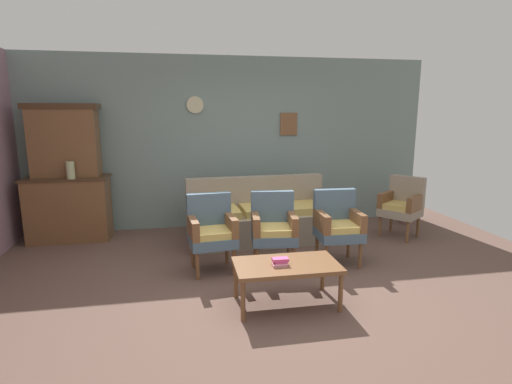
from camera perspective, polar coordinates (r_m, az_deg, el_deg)
ground_plane at (r=4.28m, az=1.65°, el=-14.11°), size 7.68×7.68×0.00m
wall_back_with_decor at (r=6.48m, az=-3.21°, el=7.02°), size 6.40×0.09×2.70m
side_cabinet at (r=6.40m, az=-25.13°, el=-2.14°), size 1.16×0.55×0.93m
cabinet_upper_hutch at (r=6.34m, az=-25.70°, el=6.72°), size 0.99×0.38×1.03m
vase_on_cabinet at (r=6.09m, az=-25.01°, el=2.85°), size 0.11×0.11×0.24m
floral_couch at (r=5.80m, az=0.56°, el=-3.78°), size 2.11×0.91×0.90m
armchair_near_cabinet at (r=4.70m, az=-6.38°, el=-5.31°), size 0.57×0.54×0.90m
armchair_near_couch_end at (r=4.79m, az=2.51°, el=-4.90°), size 0.57×0.55×0.90m
armchair_row_middle at (r=5.00m, az=11.60°, el=-4.43°), size 0.54×0.51×0.90m
wingback_chair_by_fireplace at (r=6.31m, az=20.14°, el=-1.61°), size 0.70×0.71×0.90m
coffee_table at (r=3.90m, az=4.38°, el=-10.75°), size 1.00×0.56×0.42m
book_stack_on_table at (r=3.82m, az=3.49°, el=-9.94°), size 0.16×0.11×0.07m
floor_vase_by_wall at (r=7.15m, az=20.74°, el=-2.04°), size 0.22×0.22×0.55m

